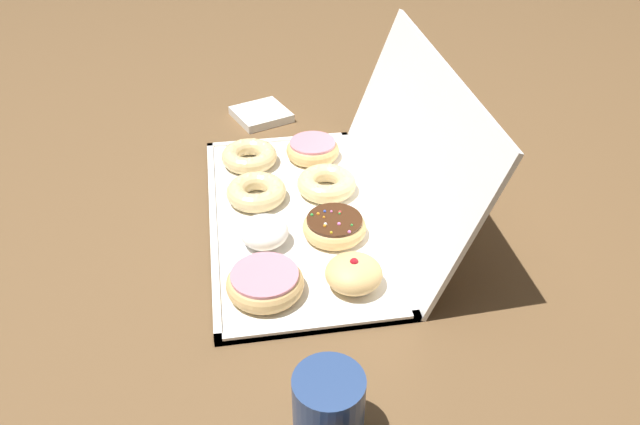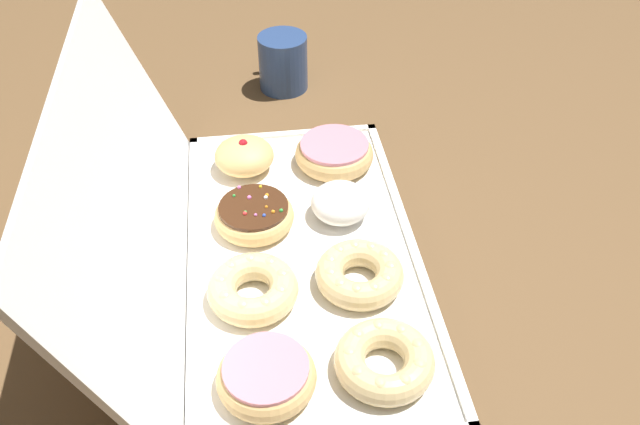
{
  "view_description": "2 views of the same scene",
  "coord_description": "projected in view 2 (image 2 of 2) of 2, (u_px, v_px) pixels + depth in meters",
  "views": [
    {
      "loc": [
        0.91,
        -0.1,
        0.68
      ],
      "look_at": [
        0.05,
        0.04,
        0.05
      ],
      "focal_mm": 35.15,
      "sensor_mm": 36.0,
      "label": 1
    },
    {
      "loc": [
        -0.62,
        0.06,
        0.64
      ],
      "look_at": [
        0.02,
        -0.02,
        0.06
      ],
      "focal_mm": 37.51,
      "sensor_mm": 36.0,
      "label": 2
    }
  ],
  "objects": [
    {
      "name": "pink_frosted_donut_3",
      "position": [
        334.0,
        153.0,
        1.02
      ],
      "size": [
        0.12,
        0.12,
        0.04
      ],
      "color": "#E5B770",
      "rests_on": "donut_box"
    },
    {
      "name": "ground_plane",
      "position": [
        304.0,
        260.0,
        0.89
      ],
      "size": [
        3.0,
        3.0,
        0.0
      ],
      "primitive_type": "plane",
      "color": "brown"
    },
    {
      "name": "cruller_donut_1",
      "position": [
        360.0,
        273.0,
        0.83
      ],
      "size": [
        0.11,
        0.11,
        0.04
      ],
      "color": "#EACC8C",
      "rests_on": "donut_box"
    },
    {
      "name": "jelly_filled_donut_7",
      "position": [
        244.0,
        156.0,
        1.01
      ],
      "size": [
        0.09,
        0.09,
        0.05
      ],
      "color": "#E5B770",
      "rests_on": "donut_box"
    },
    {
      "name": "cruller_donut_5",
      "position": [
        253.0,
        288.0,
        0.81
      ],
      "size": [
        0.11,
        0.11,
        0.04
      ],
      "color": "#EACC8C",
      "rests_on": "donut_box"
    },
    {
      "name": "cruller_donut_0",
      "position": [
        384.0,
        360.0,
        0.73
      ],
      "size": [
        0.11,
        0.11,
        0.04
      ],
      "color": "#EACC8C",
      "rests_on": "donut_box"
    },
    {
      "name": "box_lid_open",
      "position": [
        127.0,
        192.0,
        0.78
      ],
      "size": [
        0.57,
        0.11,
        0.28
      ],
      "primitive_type": "cube",
      "rotation": [
        1.23,
        0.0,
        0.0
      ],
      "color": "white",
      "rests_on": "ground"
    },
    {
      "name": "powdered_filled_donut_2",
      "position": [
        340.0,
        203.0,
        0.93
      ],
      "size": [
        0.08,
        0.08,
        0.05
      ],
      "color": "white",
      "rests_on": "donut_box"
    },
    {
      "name": "pink_frosted_donut_4",
      "position": [
        267.0,
        376.0,
        0.72
      ],
      "size": [
        0.11,
        0.11,
        0.04
      ],
      "color": "#E5B770",
      "rests_on": "donut_box"
    },
    {
      "name": "coffee_mug",
      "position": [
        283.0,
        60.0,
        1.19
      ],
      "size": [
        0.11,
        0.09,
        0.1
      ],
      "color": "navy",
      "rests_on": "ground"
    },
    {
      "name": "donut_box",
      "position": [
        304.0,
        257.0,
        0.89
      ],
      "size": [
        0.57,
        0.3,
        0.01
      ],
      "color": "white",
      "rests_on": "ground"
    },
    {
      "name": "sprinkle_donut_6",
      "position": [
        254.0,
        215.0,
        0.92
      ],
      "size": [
        0.11,
        0.11,
        0.04
      ],
      "color": "#E5B770",
      "rests_on": "donut_box"
    }
  ]
}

